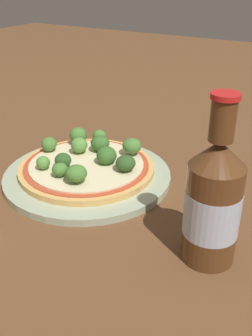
# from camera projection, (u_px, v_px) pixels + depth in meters

# --- Properties ---
(ground_plane) EXTENTS (3.00, 3.00, 0.00)m
(ground_plane) POSITION_uv_depth(u_px,v_px,m) (84.00, 175.00, 0.70)
(ground_plane) COLOR brown
(plate) EXTENTS (0.29, 0.29, 0.01)m
(plate) POSITION_uv_depth(u_px,v_px,m) (88.00, 175.00, 0.68)
(plate) COLOR #A3B293
(plate) RESTS_ON ground_plane
(pizza) EXTENTS (0.24, 0.24, 0.01)m
(pizza) POSITION_uv_depth(u_px,v_px,m) (86.00, 167.00, 0.68)
(pizza) COLOR tan
(pizza) RESTS_ON plate
(broccoli_floret_0) EXTENTS (0.03, 0.03, 0.03)m
(broccoli_floret_0) POSITION_uv_depth(u_px,v_px,m) (107.00, 155.00, 0.67)
(broccoli_floret_0) COLOR #6B8E51
(broccoli_floret_0) RESTS_ON pizza
(broccoli_floret_1) EXTENTS (0.03, 0.03, 0.03)m
(broccoli_floret_1) POSITION_uv_depth(u_px,v_px,m) (126.00, 163.00, 0.65)
(broccoli_floret_1) COLOR #6B8E51
(broccoli_floret_1) RESTS_ON pizza
(broccoli_floret_2) EXTENTS (0.03, 0.03, 0.03)m
(broccoli_floret_2) POSITION_uv_depth(u_px,v_px,m) (63.00, 160.00, 0.66)
(broccoli_floret_2) COLOR #6B8E51
(broccoli_floret_2) RESTS_ON pizza
(broccoli_floret_3) EXTENTS (0.03, 0.03, 0.03)m
(broccoli_floret_3) POSITION_uv_depth(u_px,v_px,m) (101.00, 143.00, 0.72)
(broccoli_floret_3) COLOR #6B8E51
(broccoli_floret_3) RESTS_ON pizza
(broccoli_floret_4) EXTENTS (0.03, 0.03, 0.03)m
(broccoli_floret_4) POSITION_uv_depth(u_px,v_px,m) (76.00, 173.00, 0.61)
(broccoli_floret_4) COLOR #6B8E51
(broccoli_floret_4) RESTS_ON pizza
(broccoli_floret_5) EXTENTS (0.03, 0.03, 0.03)m
(broccoli_floret_5) POSITION_uv_depth(u_px,v_px,m) (79.00, 145.00, 0.71)
(broccoli_floret_5) COLOR #6B8E51
(broccoli_floret_5) RESTS_ON pizza
(broccoli_floret_6) EXTENTS (0.03, 0.03, 0.03)m
(broccoli_floret_6) POSITION_uv_depth(u_px,v_px,m) (99.00, 136.00, 0.75)
(broccoli_floret_6) COLOR #6B8E51
(broccoli_floret_6) RESTS_ON pizza
(broccoli_floret_7) EXTENTS (0.03, 0.03, 0.03)m
(broccoli_floret_7) POSITION_uv_depth(u_px,v_px,m) (49.00, 144.00, 0.72)
(broccoli_floret_7) COLOR #6B8E51
(broccoli_floret_7) RESTS_ON pizza
(broccoli_floret_8) EXTENTS (0.03, 0.03, 0.03)m
(broccoli_floret_8) POSITION_uv_depth(u_px,v_px,m) (78.00, 135.00, 0.74)
(broccoli_floret_8) COLOR #6B8E51
(broccoli_floret_8) RESTS_ON pizza
(broccoli_floret_9) EXTENTS (0.03, 0.03, 0.03)m
(broccoli_floret_9) POSITION_uv_depth(u_px,v_px,m) (132.00, 146.00, 0.70)
(broccoli_floret_9) COLOR #6B8E51
(broccoli_floret_9) RESTS_ON pizza
(broccoli_floret_10) EXTENTS (0.02, 0.02, 0.02)m
(broccoli_floret_10) POSITION_uv_depth(u_px,v_px,m) (43.00, 163.00, 0.65)
(broccoli_floret_10) COLOR #6B8E51
(broccoli_floret_10) RESTS_ON pizza
(broccoli_floret_11) EXTENTS (0.03, 0.03, 0.02)m
(broccoli_floret_11) POSITION_uv_depth(u_px,v_px,m) (59.00, 169.00, 0.63)
(broccoli_floret_11) COLOR #6B8E51
(broccoli_floret_11) RESTS_ON pizza
(beer_bottle) EXTENTS (0.07, 0.07, 0.21)m
(beer_bottle) POSITION_uv_depth(u_px,v_px,m) (213.00, 202.00, 0.47)
(beer_bottle) COLOR #563319
(beer_bottle) RESTS_ON ground_plane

